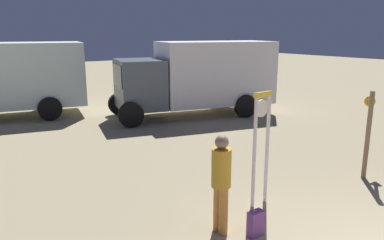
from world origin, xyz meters
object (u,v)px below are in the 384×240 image
standing_clock (261,139)px  arrow_sign (369,118)px  backpack (255,224)px  box_truck_far (10,77)px  person_near_clock (221,179)px  box_truck_near (200,76)px

standing_clock → arrow_sign: bearing=-3.4°
backpack → box_truck_far: 12.16m
arrow_sign → person_near_clock: 4.60m
backpack → arrow_sign: bearing=8.7°
standing_clock → person_near_clock: bearing=-162.5°
person_near_clock → backpack: bearing=-46.9°
person_near_clock → box_truck_far: (-1.32, 11.53, 0.64)m
person_near_clock → box_truck_near: 9.29m
arrow_sign → box_truck_near: bearing=86.2°
arrow_sign → backpack: size_ratio=4.60×
arrow_sign → box_truck_far: (-5.89, 11.32, 0.25)m
person_near_clock → box_truck_far: box_truck_far is taller
arrow_sign → backpack: bearing=-171.3°
box_truck_near → box_truck_far: bearing=149.4°
standing_clock → backpack: 1.66m
standing_clock → person_near_clock: (-1.29, -0.41, -0.39)m
box_truck_far → backpack: bearing=-81.8°
person_near_clock → backpack: person_near_clock is taller
standing_clock → box_truck_far: bearing=103.2°
arrow_sign → person_near_clock: arrow_sign is taller
backpack → box_truck_near: size_ratio=0.06×
person_near_clock → box_truck_near: size_ratio=0.25×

